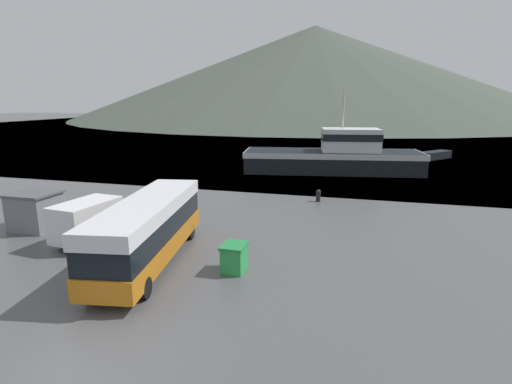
{
  "coord_description": "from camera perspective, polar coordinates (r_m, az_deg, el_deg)",
  "views": [
    {
      "loc": [
        7.78,
        -9.09,
        7.87
      ],
      "look_at": [
        1.12,
        15.39,
        2.0
      ],
      "focal_mm": 28.0,
      "sensor_mm": 36.0,
      "label": 1
    }
  ],
  "objects": [
    {
      "name": "delivery_van",
      "position": [
        24.57,
        -22.14,
        -3.56
      ],
      "size": [
        2.63,
        5.55,
        2.39
      ],
      "rotation": [
        0.0,
        0.0,
        -0.11
      ],
      "color": "silver",
      "rests_on": "ground"
    },
    {
      "name": "storage_bin",
      "position": [
        18.94,
        -3.12,
        -9.32
      ],
      "size": [
        1.09,
        1.37,
        1.32
      ],
      "color": "green",
      "rests_on": "ground"
    },
    {
      "name": "mooring_bollard",
      "position": [
        31.95,
        8.89,
        -0.42
      ],
      "size": [
        0.41,
        0.41,
        0.97
      ],
      "color": "black",
      "rests_on": "ground"
    },
    {
      "name": "tour_bus",
      "position": [
        20.19,
        -15.08,
        -4.96
      ],
      "size": [
        4.15,
        10.54,
        3.17
      ],
      "rotation": [
        0.0,
        0.0,
        0.17
      ],
      "color": "#B26614",
      "rests_on": "ground"
    },
    {
      "name": "hill_backdrop",
      "position": [
        188.96,
        8.32,
        16.54
      ],
      "size": [
        207.39,
        207.39,
        39.77
      ],
      "primitive_type": "cone",
      "color": "#424C42",
      "rests_on": "ground"
    },
    {
      "name": "dock_kiosk",
      "position": [
        28.23,
        -29.01,
        -2.35
      ],
      "size": [
        2.73,
        2.47,
        2.34
      ],
      "color": "slate",
      "rests_on": "ground"
    },
    {
      "name": "ground_plane",
      "position": [
        14.32,
        -22.6,
        -21.42
      ],
      "size": [
        400.0,
        400.0,
        0.0
      ],
      "primitive_type": "plane",
      "color": "#4C4C4F"
    },
    {
      "name": "small_boat",
      "position": [
        59.81,
        24.18,
        4.83
      ],
      "size": [
        4.83,
        5.27,
        1.03
      ],
      "rotation": [
        0.0,
        0.0,
        5.58
      ],
      "color": "black",
      "rests_on": "water_surface"
    },
    {
      "name": "water_surface",
      "position": [
        152.87,
        12.46,
        9.78
      ],
      "size": [
        240.0,
        240.0,
        0.0
      ],
      "primitive_type": "plane",
      "color": "slate",
      "rests_on": "ground"
    },
    {
      "name": "fishing_boat",
      "position": [
        45.4,
        11.3,
        5.11
      ],
      "size": [
        19.97,
        8.67,
        9.02
      ],
      "rotation": [
        0.0,
        0.0,
        1.73
      ],
      "color": "black",
      "rests_on": "water_surface"
    }
  ]
}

